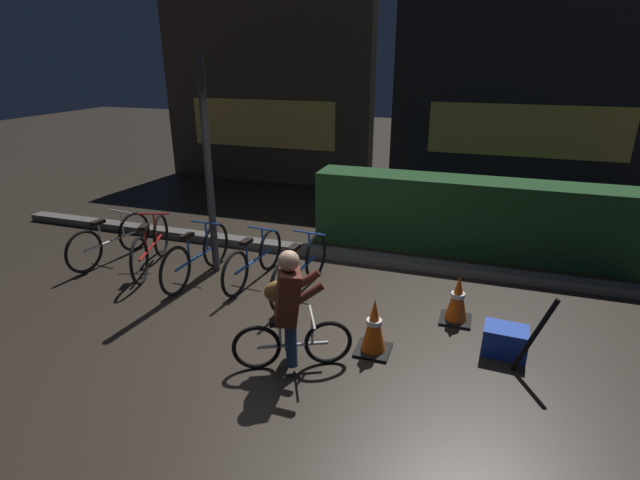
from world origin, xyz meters
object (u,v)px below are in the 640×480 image
object	(u,v)px
street_post	(208,170)
parked_bike_right_mid	(300,269)
blue_crate	(505,341)
cyclist	(289,309)
parked_bike_left_mid	(151,246)
parked_bike_center_left	(197,256)
closed_umbrella	(534,335)
parked_bike_center_right	(254,260)
traffic_cone_near	(374,327)
traffic_cone_far	(458,299)
parked_bike_leftmost	(110,240)

from	to	relation	value
street_post	parked_bike_right_mid	bearing A→B (deg)	-11.33
blue_crate	cyclist	xyz separation A→B (m)	(-2.04, -0.89, 0.48)
parked_bike_left_mid	cyclist	distance (m)	3.20
street_post	parked_bike_center_left	bearing A→B (deg)	-104.98
parked_bike_left_mid	closed_umbrella	bearing A→B (deg)	-119.53
parked_bike_left_mid	parked_bike_center_right	xyz separation A→B (m)	(1.60, 0.06, -0.02)
street_post	parked_bike_center_left	distance (m)	1.18
traffic_cone_near	blue_crate	xyz separation A→B (m)	(1.30, 0.40, -0.15)
parked_bike_left_mid	traffic_cone_far	distance (m)	4.30
parked_bike_center_left	closed_umbrella	distance (m)	4.30
parked_bike_right_mid	traffic_cone_near	bearing A→B (deg)	-125.47
parked_bike_left_mid	parked_bike_right_mid	size ratio (longest dim) A/B	0.95
cyclist	closed_umbrella	distance (m)	2.36
parked_bike_leftmost	parked_bike_center_left	world-z (taller)	parked_bike_center_left
parked_bike_center_right	traffic_cone_near	bearing A→B (deg)	-115.28
blue_crate	closed_umbrella	xyz separation A→B (m)	(0.23, -0.25, 0.26)
parked_bike_left_mid	traffic_cone_far	bearing A→B (deg)	-111.10
parked_bike_center_left	traffic_cone_far	distance (m)	3.47
parked_bike_center_right	closed_umbrella	world-z (taller)	closed_umbrella
traffic_cone_near	traffic_cone_far	xyz separation A→B (m)	(0.78, 0.93, -0.02)
parked_bike_center_right	blue_crate	distance (m)	3.30
parked_bike_leftmost	parked_bike_center_right	xyz separation A→B (m)	(2.35, 0.01, -0.01)
parked_bike_leftmost	closed_umbrella	world-z (taller)	closed_umbrella
parked_bike_leftmost	closed_umbrella	bearing A→B (deg)	-91.56
parked_bike_right_mid	traffic_cone_near	distance (m)	1.57
parked_bike_leftmost	traffic_cone_far	size ratio (longest dim) A/B	2.66
traffic_cone_near	closed_umbrella	bearing A→B (deg)	5.61
street_post	parked_bike_left_mid	bearing A→B (deg)	-166.04
street_post	parked_bike_center_right	distance (m)	1.35
parked_bike_center_right	traffic_cone_near	distance (m)	2.22
parked_bike_right_mid	traffic_cone_near	world-z (taller)	parked_bike_right_mid
blue_crate	closed_umbrella	distance (m)	0.42
parked_bike_leftmost	blue_crate	xyz separation A→B (m)	(5.57, -0.72, -0.18)
blue_crate	cyclist	size ratio (longest dim) A/B	0.35
parked_bike_right_mid	closed_umbrella	bearing A→B (deg)	-102.71
parked_bike_center_left	parked_bike_right_mid	distance (m)	1.50
parked_bike_leftmost	blue_crate	bearing A→B (deg)	-89.43
traffic_cone_near	traffic_cone_far	size ratio (longest dim) A/B	1.06
parked_bike_leftmost	traffic_cone_far	world-z (taller)	parked_bike_leftmost
parked_bike_left_mid	blue_crate	bearing A→B (deg)	-117.11
parked_bike_right_mid	parked_bike_center_left	bearing A→B (deg)	96.88
parked_bike_center_right	closed_umbrella	xyz separation A→B (m)	(3.44, -0.98, 0.09)
traffic_cone_near	cyclist	size ratio (longest dim) A/B	0.49
closed_umbrella	street_post	bearing A→B (deg)	155.06
parked_bike_right_mid	closed_umbrella	size ratio (longest dim) A/B	1.93
parked_bike_left_mid	cyclist	size ratio (longest dim) A/B	1.25
cyclist	parked_bike_right_mid	bearing A→B (deg)	81.14
traffic_cone_near	street_post	bearing A→B (deg)	153.46
parked_bike_right_mid	blue_crate	bearing A→B (deg)	-98.94
parked_bike_center_left	traffic_cone_near	distance (m)	2.86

